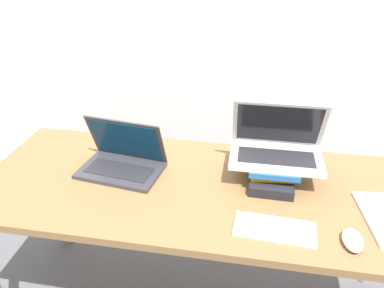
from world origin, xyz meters
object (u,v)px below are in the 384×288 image
object	(u,v)px
book_stack	(272,170)
wireless_keyboard	(274,229)
laptop_left	(123,160)
laptop_on_books	(277,146)
mouse	(353,240)

from	to	relation	value
book_stack	wireless_keyboard	size ratio (longest dim) A/B	1.03
laptop_left	laptop_on_books	xyz separation A→B (m)	(0.61, 0.07, 0.09)
laptop_on_books	wireless_keyboard	bearing A→B (deg)	-90.18
laptop_left	book_stack	distance (m)	0.60
laptop_left	laptop_on_books	size ratio (longest dim) A/B	0.99
laptop_left	book_stack	size ratio (longest dim) A/B	1.27
laptop_left	mouse	xyz separation A→B (m)	(0.85, -0.29, -0.03)
laptop_left	mouse	size ratio (longest dim) A/B	3.30
laptop_on_books	mouse	size ratio (longest dim) A/B	3.32
book_stack	laptop_on_books	distance (m)	0.10
laptop_on_books	wireless_keyboard	xyz separation A→B (m)	(-0.00, -0.33, -0.13)
laptop_on_books	wireless_keyboard	size ratio (longest dim) A/B	1.31
wireless_keyboard	laptop_on_books	bearing A→B (deg)	89.82
laptop_left	book_stack	xyz separation A→B (m)	(0.60, 0.04, -0.00)
mouse	wireless_keyboard	bearing A→B (deg)	174.83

